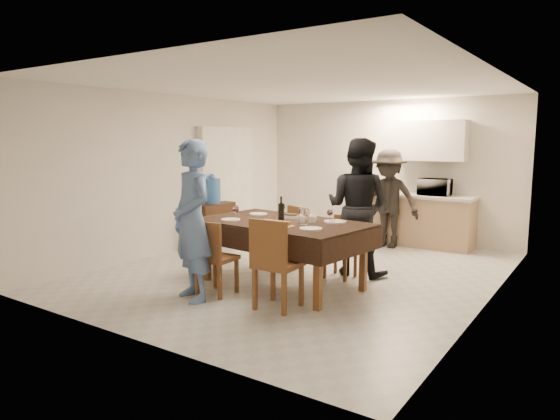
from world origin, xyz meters
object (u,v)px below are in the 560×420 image
(water_pitcher, at_px, (304,217))
(microwave, at_px, (435,187))
(person_kitchen, at_px, (388,199))
(savoury_tart, at_px, (272,224))
(water_jug, at_px, (212,191))
(wine_bottle, at_px, (281,208))
(dining_table, at_px, (282,224))
(console, at_px, (213,224))
(person_near, at_px, (192,221))
(person_far, at_px, (358,207))

(water_pitcher, distance_m, microwave, 3.52)
(person_kitchen, bearing_deg, savoury_tart, -92.15)
(water_pitcher, height_order, microwave, microwave)
(water_jug, relative_size, wine_bottle, 1.42)
(microwave, bearing_deg, dining_table, 75.45)
(console, bearing_deg, person_near, -52.57)
(water_jug, distance_m, microwave, 3.89)
(water_pitcher, relative_size, person_near, 0.10)
(water_jug, height_order, savoury_tart, water_jug)
(water_jug, bearing_deg, savoury_tart, -35.18)
(savoury_tart, relative_size, person_far, 0.24)
(console, bearing_deg, dining_table, -30.00)
(dining_table, xyz_separation_m, water_jug, (-2.43, 1.40, 0.17))
(savoury_tart, relative_size, microwave, 0.85)
(console, bearing_deg, person_far, -6.71)
(wine_bottle, height_order, water_pitcher, wine_bottle)
(microwave, bearing_deg, console, 31.46)
(person_near, bearing_deg, wine_bottle, 87.03)
(water_pitcher, height_order, person_near, person_near)
(water_pitcher, relative_size, person_far, 0.10)
(water_jug, bearing_deg, dining_table, -30.00)
(microwave, bearing_deg, water_jug, 31.46)
(person_near, xyz_separation_m, person_kitchen, (0.78, 4.03, -0.09))
(person_kitchen, bearing_deg, wine_bottle, -95.39)
(person_near, bearing_deg, microwave, 93.65)
(savoury_tart, bearing_deg, person_near, -134.13)
(savoury_tart, bearing_deg, water_jug, 144.82)
(person_far, bearing_deg, water_jug, -7.88)
(console, xyz_separation_m, wine_bottle, (2.38, -1.35, 0.62))
(savoury_tart, distance_m, microwave, 3.89)
(dining_table, relative_size, person_kitchen, 1.34)
(water_jug, xyz_separation_m, microwave, (3.31, 2.03, 0.08))
(microwave, distance_m, person_far, 2.40)
(microwave, relative_size, person_kitchen, 0.31)
(savoury_tart, height_order, person_kitchen, person_kitchen)
(console, relative_size, person_near, 0.43)
(savoury_tart, bearing_deg, person_far, 72.53)
(dining_table, distance_m, console, 2.83)
(wine_bottle, xyz_separation_m, savoury_tart, (0.15, -0.43, -0.13))
(dining_table, relative_size, person_near, 1.22)
(water_jug, bearing_deg, person_far, -6.71)
(water_pitcher, relative_size, person_kitchen, 0.11)
(person_far, bearing_deg, microwave, -99.30)
(person_far, bearing_deg, person_near, 61.18)
(water_pitcher, bearing_deg, person_near, -131.99)
(person_near, relative_size, person_kitchen, 1.10)
(microwave, distance_m, person_near, 4.71)
(console, relative_size, wine_bottle, 2.61)
(wine_bottle, bearing_deg, water_jug, 150.38)
(water_jug, distance_m, person_far, 3.00)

